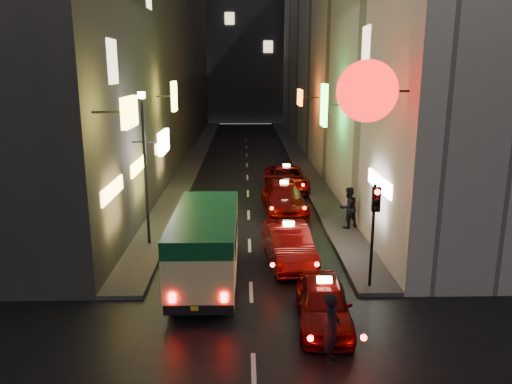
{
  "coord_description": "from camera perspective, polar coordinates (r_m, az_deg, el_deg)",
  "views": [
    {
      "loc": [
        -0.2,
        -6.85,
        7.27
      ],
      "look_at": [
        0.27,
        13.0,
        2.33
      ],
      "focal_mm": 35.0,
      "sensor_mm": 36.0,
      "label": 1
    }
  ],
  "objects": [
    {
      "name": "building_left",
      "position": [
        41.62,
        -12.66,
        16.03
      ],
      "size": [
        7.44,
        52.0,
        18.0
      ],
      "color": "#383533",
      "rests_on": "ground"
    },
    {
      "name": "building_right",
      "position": [
        41.7,
        10.39,
        16.13
      ],
      "size": [
        8.29,
        52.0,
        18.0
      ],
      "color": "#B8B3A8",
      "rests_on": "ground"
    },
    {
      "name": "building_far",
      "position": [
        72.95,
        -1.26,
        16.9
      ],
      "size": [
        30.0,
        10.0,
        22.0
      ],
      "primitive_type": "cube",
      "color": "#35353B",
      "rests_on": "ground"
    },
    {
      "name": "sidewalk_left",
      "position": [
        41.68,
        -6.94,
        3.93
      ],
      "size": [
        1.5,
        52.0,
        0.15
      ],
      "primitive_type": "cube",
      "color": "#423F3D",
      "rests_on": "ground"
    },
    {
      "name": "sidewalk_right",
      "position": [
        41.72,
        4.79,
        3.99
      ],
      "size": [
        1.5,
        52.0,
        0.15
      ],
      "primitive_type": "cube",
      "color": "#423F3D",
      "rests_on": "ground"
    },
    {
      "name": "minibus",
      "position": [
        17.09,
        -5.8,
        -5.4
      ],
      "size": [
        2.13,
        5.98,
        2.57
      ],
      "color": "beige",
      "rests_on": "ground"
    },
    {
      "name": "taxi_near",
      "position": [
        14.9,
        7.74,
        -12.12
      ],
      "size": [
        2.22,
        4.82,
        1.67
      ],
      "color": "#670604",
      "rests_on": "ground"
    },
    {
      "name": "taxi_second",
      "position": [
        19.19,
        3.73,
        -5.62
      ],
      "size": [
        2.68,
        5.49,
        1.86
      ],
      "color": "#670604",
      "rests_on": "ground"
    },
    {
      "name": "taxi_third",
      "position": [
        25.82,
        3.23,
        -0.4
      ],
      "size": [
        2.53,
        5.59,
        1.91
      ],
      "color": "#670604",
      "rests_on": "ground"
    },
    {
      "name": "taxi_far",
      "position": [
        30.53,
        3.49,
        1.79
      ],
      "size": [
        2.33,
        5.35,
        1.85
      ],
      "color": "#670604",
      "rests_on": "ground"
    },
    {
      "name": "pedestrian_crossing",
      "position": [
        13.09,
        8.65,
        -14.6
      ],
      "size": [
        0.6,
        0.78,
        2.09
      ],
      "primitive_type": "imported",
      "rotation": [
        0.0,
        0.0,
        1.32
      ],
      "color": "black",
      "rests_on": "ground"
    },
    {
      "name": "pedestrian_sidewalk",
      "position": [
        23.08,
        10.51,
        -1.46
      ],
      "size": [
        0.95,
        0.82,
        2.15
      ],
      "primitive_type": "imported",
      "rotation": [
        0.0,
        0.0,
        3.62
      ],
      "color": "black",
      "rests_on": "sidewalk_right"
    },
    {
      "name": "traffic_light",
      "position": [
        16.54,
        13.42,
        -2.51
      ],
      "size": [
        0.26,
        0.43,
        3.5
      ],
      "color": "black",
      "rests_on": "sidewalk_right"
    },
    {
      "name": "lamp_post",
      "position": [
        20.56,
        -12.59,
        3.71
      ],
      "size": [
        0.28,
        0.28,
        6.22
      ],
      "color": "black",
      "rests_on": "sidewalk_left"
    }
  ]
}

